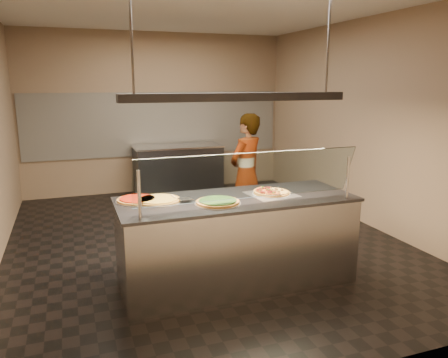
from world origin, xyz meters
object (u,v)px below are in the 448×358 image
object	(u,v)px
sneeze_guard	(250,176)
half_pizza_sausage	(279,191)
half_pizza_pepperoni	(264,192)
pizza_spinach	(218,202)
serving_counter	(236,240)
pizza_cheese	(158,200)
heat_lamp_housing	(237,97)
pizza_spatula	(178,197)
worker	(246,172)
prep_table	(178,170)
pizza_tomato	(137,199)
perforated_tray	(271,194)

from	to	relation	value
sneeze_guard	half_pizza_sausage	distance (m)	0.65
half_pizza_pepperoni	pizza_spinach	distance (m)	0.57
serving_counter	pizza_cheese	xyz separation A→B (m)	(-0.78, 0.14, 0.48)
pizza_spinach	heat_lamp_housing	size ratio (longest dim) A/B	0.20
sneeze_guard	pizza_spatula	size ratio (longest dim) A/B	9.40
half_pizza_pepperoni	pizza_spatula	size ratio (longest dim) A/B	1.71
pizza_spinach	worker	bearing A→B (deg)	59.33
serving_counter	worker	distance (m)	1.78
pizza_spinach	prep_table	world-z (taller)	pizza_spinach
serving_counter	sneeze_guard	size ratio (longest dim) A/B	1.11
half_pizza_pepperoni	prep_table	xyz separation A→B (m)	(0.02, 3.88, -0.50)
pizza_cheese	worker	xyz separation A→B (m)	(1.54, 1.43, -0.11)
prep_table	worker	bearing A→B (deg)	-79.42
pizza_spatula	heat_lamp_housing	xyz separation A→B (m)	(0.59, -0.11, 0.99)
half_pizza_sausage	pizza_spinach	world-z (taller)	half_pizza_sausage
pizza_spinach	prep_table	bearing A→B (deg)	81.78
worker	pizza_spatula	bearing A→B (deg)	16.03
serving_counter	sneeze_guard	world-z (taller)	sneeze_guard
pizza_spinach	heat_lamp_housing	distance (m)	1.04
pizza_spinach	half_pizza_sausage	bearing A→B (deg)	10.36
serving_counter	pizza_tomato	world-z (taller)	pizza_tomato
sneeze_guard	pizza_spinach	bearing A→B (deg)	140.29
worker	sneeze_guard	bearing A→B (deg)	37.11
half_pizza_sausage	worker	xyz separation A→B (m)	(0.27, 1.57, -0.12)
perforated_tray	pizza_cheese	bearing A→B (deg)	173.09
prep_table	half_pizza_sausage	bearing A→B (deg)	-87.69
sneeze_guard	pizza_cheese	size ratio (longest dim) A/B	4.69
half_pizza_pepperoni	pizza_tomato	bearing A→B (deg)	169.90
sneeze_guard	worker	distance (m)	2.10
serving_counter	sneeze_guard	xyz separation A→B (m)	(0.00, -0.34, 0.76)
half_pizza_sausage	prep_table	bearing A→B (deg)	92.31
half_pizza_sausage	worker	distance (m)	1.60
sneeze_guard	perforated_tray	distance (m)	0.60
pizza_cheese	sneeze_guard	bearing A→B (deg)	-31.78
worker	heat_lamp_housing	bearing A→B (deg)	32.95
pizza_spinach	pizza_cheese	size ratio (longest dim) A/B	0.98
pizza_spinach	prep_table	size ratio (longest dim) A/B	0.28
serving_counter	half_pizza_sausage	distance (m)	0.69
sneeze_guard	perforated_tray	size ratio (longest dim) A/B	4.31
half_pizza_sausage	worker	size ratio (longest dim) A/B	0.24
half_pizza_sausage	pizza_spinach	distance (m)	0.75
pizza_spinach	perforated_tray	bearing A→B (deg)	11.66
perforated_tray	worker	distance (m)	1.62
pizza_tomato	heat_lamp_housing	world-z (taller)	heat_lamp_housing
pizza_spinach	pizza_spatula	xyz separation A→B (m)	(-0.33, 0.25, 0.01)
pizza_spinach	pizza_cheese	world-z (taller)	pizza_spinach
pizza_spatula	heat_lamp_housing	size ratio (longest dim) A/B	0.10
pizza_tomato	pizza_cheese	bearing A→B (deg)	-23.66
sneeze_guard	half_pizza_pepperoni	world-z (taller)	sneeze_guard
half_pizza_pepperoni	heat_lamp_housing	distance (m)	1.03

